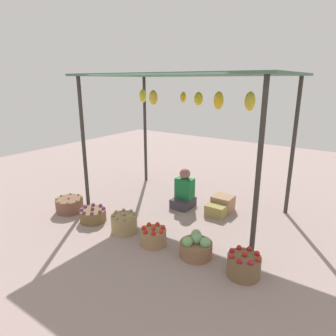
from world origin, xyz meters
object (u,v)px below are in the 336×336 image
Objects in this scene: basket_limes at (70,205)px; wooden_crate_near_vendor at (223,203)px; basket_red_tomatoes at (154,237)px; vendor_person at (184,192)px; basket_purple_onions at (93,215)px; basket_potatoes at (124,223)px; basket_red_apples at (244,265)px; wooden_crate_stacked_rear at (216,210)px; basket_cabbages at (196,247)px.

basket_limes is 2.92m from wooden_crate_near_vendor.
vendor_person is at bearing 104.26° from basket_red_tomatoes.
basket_limes is 1.36× the size of wooden_crate_near_vendor.
basket_potatoes is (0.72, 0.03, 0.04)m from basket_purple_onions.
basket_red_apples reaches higher than wooden_crate_stacked_rear.
basket_potatoes is at bearing -179.76° from basket_red_apples.
wooden_crate_stacked_rear is (-1.07, 1.41, -0.05)m from basket_red_apples.
basket_potatoes is 1.72m from wooden_crate_stacked_rear.
basket_purple_onions is 2.76m from basket_red_apples.
basket_purple_onions reaches higher than wooden_crate_stacked_rear.
basket_cabbages reaches higher than basket_red_apples.
basket_red_apples is at bearing -57.76° from wooden_crate_near_vendor.
basket_red_tomatoes is at bearing -177.76° from basket_red_apples.
basket_red_apples reaches higher than basket_limes.
vendor_person is 1.53m from basket_red_tomatoes.
basket_limes is 2.77m from wooden_crate_stacked_rear.
wooden_crate_stacked_rear is at bearing -90.03° from wooden_crate_near_vendor.
wooden_crate_near_vendor reaches higher than basket_purple_onions.
basket_limes is at bearing -178.97° from basket_cabbages.
basket_red_apples is 1.19× the size of wooden_crate_stacked_rear.
basket_cabbages reaches higher than basket_red_tomatoes.
basket_cabbages is at bearing -52.54° from vendor_person.
wooden_crate_stacked_rear is (-0.00, -0.28, -0.04)m from wooden_crate_near_vendor.
basket_red_tomatoes reaches higher than wooden_crate_near_vendor.
basket_limes is at bearing -149.06° from wooden_crate_stacked_rear.
basket_red_apples is (1.77, -1.42, -0.15)m from vendor_person.
basket_red_tomatoes is at bearing -100.63° from wooden_crate_near_vendor.
basket_potatoes is 1.10× the size of basket_red_tomatoes.
wooden_crate_stacked_rear is (1.69, 1.45, -0.01)m from basket_purple_onions.
basket_purple_onions is 1.29× the size of wooden_crate_stacked_rear.
vendor_person is 0.73m from wooden_crate_stacked_rear.
basket_red_tomatoes is 0.84× the size of basket_cabbages.
basket_purple_onions is 2.05m from basket_cabbages.
basket_purple_onions is at bearing 179.16° from basket_red_tomatoes.
wooden_crate_stacked_rear is at bearing 77.39° from basket_red_tomatoes.
basket_red_apples reaches higher than wooden_crate_near_vendor.
vendor_person is 1.69× the size of basket_cabbages.
basket_red_tomatoes is (0.37, -1.47, -0.17)m from vendor_person.
basket_cabbages reaches higher than wooden_crate_stacked_rear.
vendor_person reaches higher than basket_limes.
wooden_crate_near_vendor is at bearing 45.66° from basket_purple_onions.
basket_red_apples reaches higher than basket_purple_onions.
vendor_person reaches higher than basket_potatoes.
basket_cabbages is 1.24× the size of wooden_crate_near_vendor.
basket_limes is 1.19× the size of basket_potatoes.
vendor_person is 2.09× the size of wooden_crate_near_vendor.
wooden_crate_stacked_rear is at bearing -0.43° from vendor_person.
basket_potatoes is 0.64m from basket_red_tomatoes.
wooden_crate_stacked_rear is at bearing 40.57° from basket_purple_onions.
basket_red_apples is (0.72, -0.04, 0.01)m from basket_cabbages.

